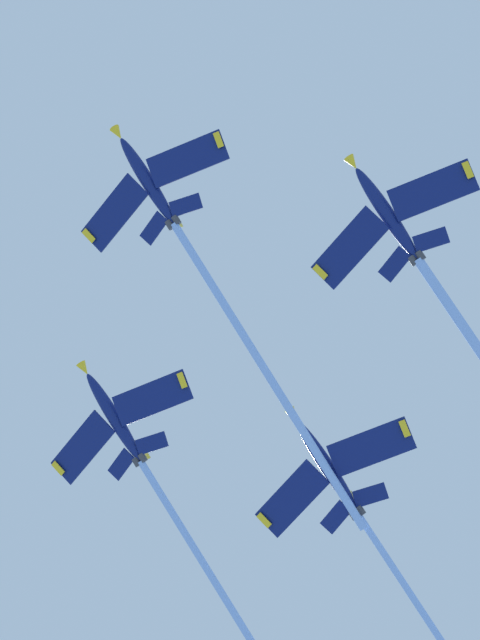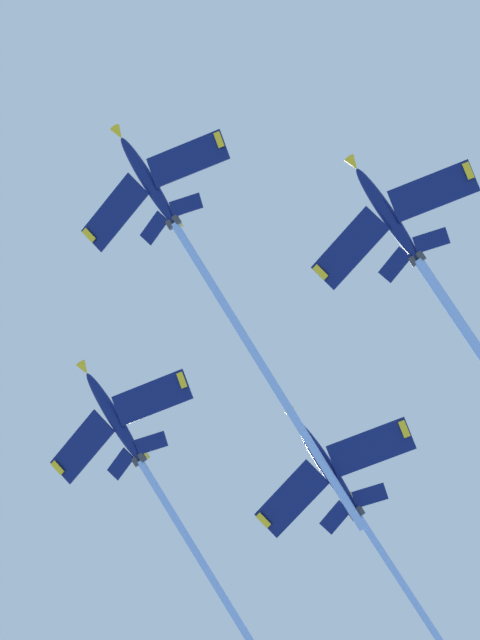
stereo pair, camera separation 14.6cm
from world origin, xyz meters
TOP-DOWN VIEW (x-y plane):
  - jet_lead at (17.70, -4.49)m, footprint 45.04×21.83m
  - jet_left_wing at (2.94, 21.35)m, footprint 51.78×24.37m
  - jet_right_wing at (-6.71, -16.04)m, footprint 52.10×25.08m
  - jet_slot at (-12.67, 4.92)m, footprint 44.26×22.49m

SIDE VIEW (x-z plane):
  - jet_slot at x=-12.67m, z-range 78.09..103.58m
  - jet_left_wing at x=2.94m, z-range 79.70..111.00m
  - jet_right_wing at x=-6.71m, z-range 81.71..112.03m
  - jet_lead at x=17.70m, z-range 93.37..119.71m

